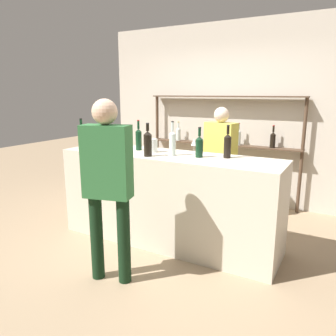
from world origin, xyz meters
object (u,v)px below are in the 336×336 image
(counter_bottle_3, at_px, (82,137))
(counter_bottle_5, at_px, (148,143))
(cork_jar, at_px, (153,146))
(counter_bottle_1, at_px, (139,139))
(ice_bucket, at_px, (98,137))
(counter_bottle_2, at_px, (172,142))
(counter_bottle_4, at_px, (227,145))
(counter_bottle_0, at_px, (199,146))
(server_behind_counter, at_px, (220,155))
(customer_center, at_px, (108,178))
(wine_glass, at_px, (194,142))

(counter_bottle_3, height_order, counter_bottle_5, counter_bottle_3)
(cork_jar, bearing_deg, counter_bottle_1, 171.43)
(ice_bucket, bearing_deg, counter_bottle_5, -17.05)
(ice_bucket, relative_size, cork_jar, 1.43)
(counter_bottle_2, bearing_deg, counter_bottle_4, 15.61)
(counter_bottle_0, relative_size, counter_bottle_2, 0.86)
(counter_bottle_2, height_order, server_behind_counter, server_behind_counter)
(customer_center, distance_m, server_behind_counter, 2.02)
(counter_bottle_4, bearing_deg, counter_bottle_5, -157.09)
(counter_bottle_3, distance_m, server_behind_counter, 1.84)
(counter_bottle_2, height_order, ice_bucket, counter_bottle_2)
(counter_bottle_1, height_order, server_behind_counter, server_behind_counter)
(counter_bottle_2, bearing_deg, counter_bottle_3, -172.19)
(counter_bottle_4, height_order, server_behind_counter, server_behind_counter)
(counter_bottle_1, distance_m, counter_bottle_2, 0.53)
(counter_bottle_3, bearing_deg, counter_bottle_5, -0.60)
(customer_center, bearing_deg, ice_bucket, 29.41)
(counter_bottle_3, xyz_separation_m, customer_center, (1.04, -0.79, -0.20))
(counter_bottle_2, bearing_deg, counter_bottle_1, 168.70)
(counter_bottle_0, xyz_separation_m, wine_glass, (-0.15, 0.20, 0.00))
(ice_bucket, bearing_deg, cork_jar, -3.38)
(wine_glass, bearing_deg, counter_bottle_4, -11.20)
(cork_jar, bearing_deg, counter_bottle_4, 5.94)
(counter_bottle_2, xyz_separation_m, ice_bucket, (-1.17, 0.12, -0.03))
(customer_center, bearing_deg, cork_jar, -5.80)
(counter_bottle_5, height_order, wine_glass, counter_bottle_5)
(server_behind_counter, bearing_deg, counter_bottle_0, 20.81)
(counter_bottle_0, bearing_deg, counter_bottle_4, 22.61)
(counter_bottle_2, relative_size, counter_bottle_4, 1.07)
(counter_bottle_4, height_order, customer_center, customer_center)
(counter_bottle_2, distance_m, ice_bucket, 1.18)
(counter_bottle_0, xyz_separation_m, server_behind_counter, (-0.12, 0.99, -0.27))
(counter_bottle_1, xyz_separation_m, counter_bottle_5, (0.31, -0.28, 0.01))
(counter_bottle_4, xyz_separation_m, ice_bucket, (-1.75, -0.04, -0.03))
(counter_bottle_0, bearing_deg, wine_glass, 127.59)
(counter_bottle_4, bearing_deg, server_behind_counter, 114.33)
(counter_bottle_0, xyz_separation_m, counter_bottle_1, (-0.82, 0.06, 0.02))
(counter_bottle_0, relative_size, customer_center, 0.19)
(counter_bottle_0, distance_m, server_behind_counter, 1.04)
(counter_bottle_3, bearing_deg, counter_bottle_2, 7.81)
(counter_bottle_0, bearing_deg, counter_bottle_3, -171.99)
(counter_bottle_0, height_order, server_behind_counter, server_behind_counter)
(ice_bucket, height_order, cork_jar, ice_bucket)
(counter_bottle_4, bearing_deg, counter_bottle_1, -177.04)
(counter_bottle_0, height_order, counter_bottle_5, counter_bottle_5)
(server_behind_counter, bearing_deg, counter_bottle_1, -23.00)
(counter_bottle_5, distance_m, wine_glass, 0.55)
(counter_bottle_0, height_order, customer_center, customer_center)
(counter_bottle_1, height_order, counter_bottle_3, counter_bottle_3)
(counter_bottle_1, distance_m, wine_glass, 0.68)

